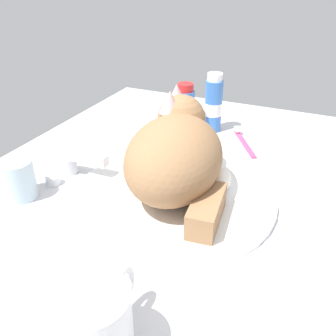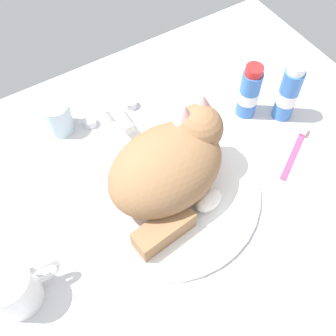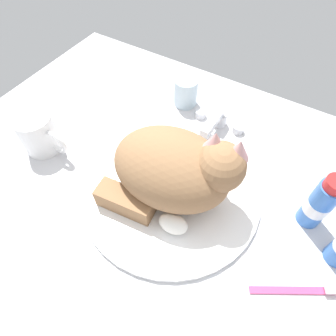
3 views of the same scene
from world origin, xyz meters
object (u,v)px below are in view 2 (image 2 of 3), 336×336
Objects in this scene: faucet at (113,113)px; coffee_mug at (14,288)px; rinse_cup at (58,117)px; mouthwash_bottle at (288,93)px; toothpaste_bottle at (249,92)px; toothbrush at (296,149)px; cat at (171,165)px.

faucet is 1.04× the size of coffee_mug.
mouthwash_bottle is (43.54, -22.37, 3.15)cm from rinse_cup.
coffee_mug is (-31.51, -26.39, 2.17)cm from faucet.
toothpaste_bottle is at bearing 142.12° from mouthwash_bottle.
mouthwash_bottle is 11.93cm from toothbrush.
coffee_mug is at bearing -172.05° from cat.
mouthwash_bottle is (32.54, -18.36, 4.40)cm from faucet.
mouthwash_bottle reaches higher than faucet.
cat is at bearing 168.02° from toothbrush.
mouthwash_bottle is (64.05, 8.03, 2.23)cm from coffee_mug.
toothbrush is at bearing -38.70° from rinse_cup.
coffee_mug is at bearing -167.28° from toothpaste_bottle.
faucet is 29.60cm from toothpaste_bottle.
mouthwash_bottle is at bearing -29.44° from faucet.
faucet is at bearing 150.56° from mouthwash_bottle.
cat reaches higher than mouthwash_bottle.
rinse_cup is (-12.12, 25.85, -4.97)cm from cat.
toothbrush is (39.51, -31.65, -3.16)cm from rinse_cup.
rinse_cup is (20.51, 30.40, -0.92)cm from coffee_mug.
coffee_mug reaches higher than faucet.
toothbrush is at bearing -113.47° from mouthwash_bottle.
faucet is 22.73cm from cat.
toothpaste_bottle is 8.14cm from mouthwash_bottle.
coffee_mug reaches higher than toothbrush.
rinse_cup is (-11.00, 4.01, 1.24)cm from faucet.
faucet is at bearing -20.02° from rinse_cup.
cat is at bearing 7.95° from coffee_mug.
coffee_mug is 0.94× the size of toothbrush.
cat is at bearing -87.06° from faucet.
mouthwash_bottle is at bearing 6.31° from cat.
faucet reaches higher than toothbrush.
cat is at bearing -173.69° from mouthwash_bottle.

